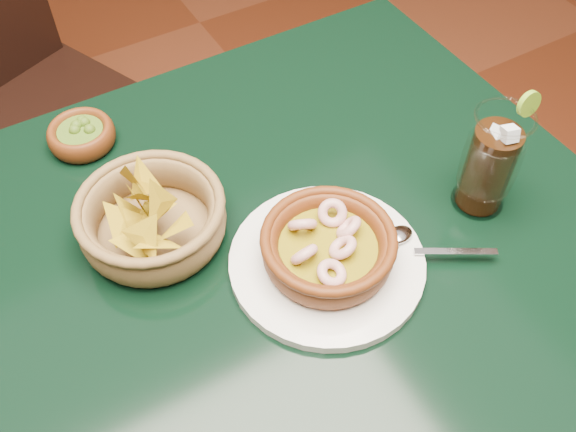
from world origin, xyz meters
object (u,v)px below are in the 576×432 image
dining_table (195,317)px  shrimp_plate (328,251)px  chip_basket (152,218)px  cola_drink (490,163)px  dining_chair (16,105)px

dining_table → shrimp_plate: bearing=-24.3°
chip_basket → cola_drink: cola_drink is taller
dining_chair → chip_basket: size_ratio=4.36×
dining_chair → shrimp_plate: 0.86m
chip_basket → shrimp_plate: bearing=-42.7°
shrimp_plate → chip_basket: (-0.17, 0.16, 0.00)m
dining_chair → cola_drink: bearing=-57.8°
dining_chair → dining_table: bearing=-82.5°
dining_chair → shrimp_plate: size_ratio=3.07×
dining_table → cola_drink: (0.41, -0.09, 0.18)m
shrimp_plate → chip_basket: chip_basket is taller
dining_chair → shrimp_plate: (0.26, -0.78, 0.23)m
chip_basket → cola_drink: size_ratio=1.26×
shrimp_plate → dining_table: bearing=155.7°
dining_table → cola_drink: size_ratio=6.61×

